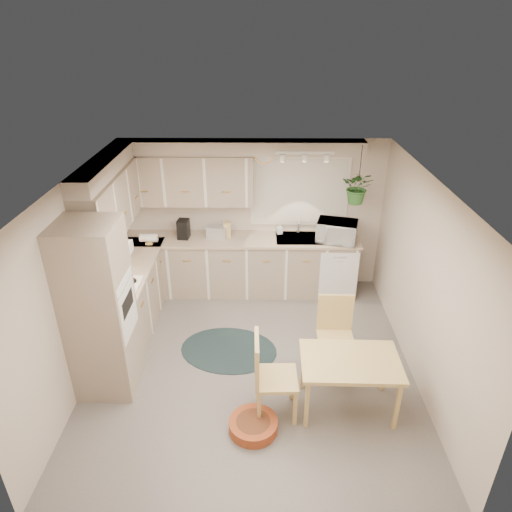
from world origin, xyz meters
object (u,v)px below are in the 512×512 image
Objects in this scene: chair_back at (336,338)px; microwave at (337,229)px; braided_rug at (229,350)px; dining_table at (348,384)px; chair_left at (277,376)px; pet_bed at (253,425)px.

microwave is at bearing -96.08° from chair_back.
microwave reaches higher than braided_rug.
chair_back is (-0.06, 0.62, 0.15)m from dining_table.
microwave reaches higher than dining_table.
chair_left is (-0.79, -0.07, 0.17)m from dining_table.
chair_back is 1.47m from braided_rug.
chair_back is 1.85× the size of pet_bed.
dining_table is 0.64m from chair_back.
dining_table is 1.06× the size of chair_left.
braided_rug is at bearing -14.39° from chair_back.
chair_back is at bearing 131.51° from chair_left.
chair_left reaches higher than chair_back.
chair_left is at bearing -174.68° from dining_table.
dining_table reaches higher than pet_bed.
chair_left is 1.31m from braided_rug.
chair_left is at bearing 47.41° from pet_bed.
microwave is (0.96, 2.49, 0.64)m from chair_left.
dining_table is 1.82× the size of microwave.
dining_table is at bearing 96.36° from chair_back.
dining_table is at bearing -79.27° from microwave.
dining_table is 0.81m from chair_left.
chair_back is (0.74, 0.69, -0.01)m from chair_left.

